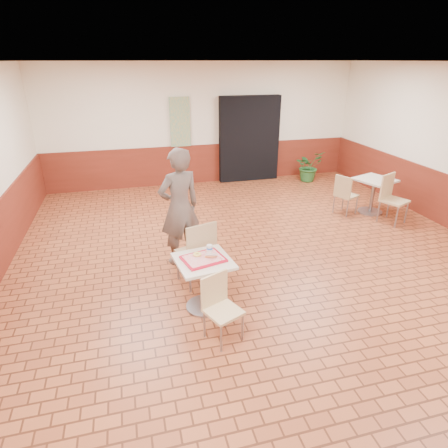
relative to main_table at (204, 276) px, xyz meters
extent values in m
cube|color=brown|center=(1.16, 0.48, -0.48)|extent=(8.00, 10.00, 0.01)
cube|color=white|center=(1.16, 0.48, 2.52)|extent=(8.00, 10.00, 0.01)
cube|color=beige|center=(1.16, 5.48, 1.02)|extent=(8.00, 0.01, 3.00)
cube|color=maroon|center=(1.16, 5.46, 0.02)|extent=(8.00, 0.04, 1.00)
cube|color=black|center=(2.36, 5.36, 0.62)|extent=(1.60, 0.22, 2.20)
cube|color=gray|center=(0.56, 5.42, 1.12)|extent=(0.50, 0.03, 1.20)
cube|color=beige|center=(0.00, 0.00, 0.21)|extent=(0.68, 0.68, 0.04)
cylinder|color=gray|center=(0.00, 0.00, -0.14)|extent=(0.08, 0.08, 0.68)
cylinder|color=gray|center=(0.00, 0.00, -0.47)|extent=(0.49, 0.49, 0.03)
cube|color=#D3B67F|center=(0.09, -0.66, -0.10)|extent=(0.49, 0.49, 0.04)
cube|color=#D3B67F|center=(0.02, -0.50, 0.12)|extent=(0.35, 0.17, 0.40)
cylinder|color=gray|center=(0.01, -0.86, -0.30)|extent=(0.03, 0.03, 0.36)
cylinder|color=gray|center=(0.30, -0.74, -0.30)|extent=(0.03, 0.03, 0.36)
cylinder|color=gray|center=(-0.12, -0.58, -0.30)|extent=(0.03, 0.03, 0.36)
cylinder|color=gray|center=(0.17, -0.45, -0.30)|extent=(0.03, 0.03, 0.36)
cube|color=tan|center=(0.01, 0.64, -0.01)|extent=(0.57, 0.57, 0.04)
cube|color=tan|center=(0.07, 0.44, 0.27)|extent=(0.45, 0.16, 0.51)
cylinder|color=gray|center=(0.14, 0.89, -0.26)|extent=(0.03, 0.03, 0.45)
cylinder|color=gray|center=(-0.24, 0.77, -0.26)|extent=(0.03, 0.03, 0.45)
cylinder|color=gray|center=(0.26, 0.51, -0.26)|extent=(0.03, 0.03, 0.45)
cylinder|color=gray|center=(-0.12, 0.40, -0.26)|extent=(0.03, 0.03, 0.45)
imported|color=brown|center=(-0.09, 1.32, 0.45)|extent=(0.79, 0.64, 1.87)
cube|color=#B40D24|center=(0.00, 0.00, 0.25)|extent=(0.50, 0.39, 0.03)
cube|color=#E18585|center=(0.00, 0.00, 0.26)|extent=(0.45, 0.33, 0.00)
torus|color=#F4D559|center=(-0.06, 0.08, 0.28)|extent=(0.12, 0.12, 0.03)
ellipsoid|color=#CC683B|center=(0.10, -0.02, 0.28)|extent=(0.16, 0.11, 0.04)
cube|color=white|center=(0.10, -0.02, 0.31)|extent=(0.15, 0.10, 0.01)
ellipsoid|color=orange|center=(0.04, 0.00, 0.28)|extent=(0.04, 0.03, 0.02)
cylinder|color=silver|center=(0.11, 0.14, 0.31)|extent=(0.07, 0.07, 0.10)
cylinder|color=blue|center=(0.11, 0.14, 0.32)|extent=(0.08, 0.08, 0.02)
cube|color=#BFAD9A|center=(4.17, 2.41, 0.24)|extent=(0.70, 0.70, 0.04)
cylinder|color=gray|center=(4.17, 2.41, -0.13)|extent=(0.08, 0.08, 0.70)
cylinder|color=gray|center=(4.17, 2.41, -0.47)|extent=(0.51, 0.51, 0.03)
cube|color=tan|center=(3.60, 2.50, -0.08)|extent=(0.52, 0.52, 0.04)
cube|color=tan|center=(3.44, 2.43, 0.15)|extent=(0.19, 0.37, 0.43)
cylinder|color=gray|center=(3.82, 2.42, -0.29)|extent=(0.03, 0.03, 0.38)
cylinder|color=gray|center=(3.68, 2.72, -0.29)|extent=(0.03, 0.03, 0.38)
cylinder|color=gray|center=(3.51, 2.28, -0.29)|extent=(0.03, 0.03, 0.38)
cylinder|color=gray|center=(3.37, 2.58, -0.29)|extent=(0.03, 0.03, 0.38)
cube|color=tan|center=(4.24, 1.82, -0.02)|extent=(0.59, 0.59, 0.04)
cube|color=tan|center=(4.16, 2.01, 0.24)|extent=(0.42, 0.21, 0.49)
cylinder|color=gray|center=(4.15, 1.57, -0.26)|extent=(0.03, 0.03, 0.44)
cylinder|color=gray|center=(4.50, 1.73, -0.26)|extent=(0.03, 0.03, 0.44)
cylinder|color=gray|center=(3.99, 1.92, -0.26)|extent=(0.03, 0.03, 0.44)
cylinder|color=gray|center=(4.34, 2.08, -0.26)|extent=(0.03, 0.03, 0.44)
imported|color=#255C27|center=(3.90, 4.86, -0.08)|extent=(0.89, 0.83, 0.81)
camera|label=1|loc=(-0.80, -4.05, 2.54)|focal=30.00mm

